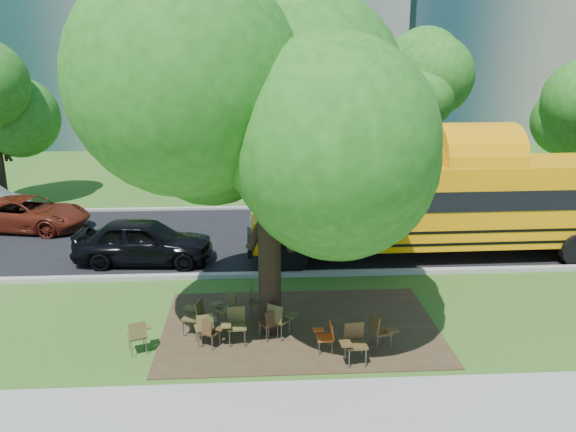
{
  "coord_description": "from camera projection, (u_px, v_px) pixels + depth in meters",
  "views": [
    {
      "loc": [
        -0.08,
        -13.55,
        6.74
      ],
      "look_at": [
        0.93,
        3.76,
        1.77
      ],
      "focal_mm": 35.0,
      "sensor_mm": 36.0,
      "label": 1
    }
  ],
  "objects": [
    {
      "name": "chair_2",
      "position": [
        205.0,
        325.0,
        13.4
      ],
      "size": [
        0.59,
        0.63,
        0.86
      ],
      "rotation": [
        0.0,
        0.0,
        0.27
      ],
      "color": "brown",
      "rests_on": "ground"
    },
    {
      "name": "chair_9",
      "position": [
        227.0,
        306.0,
        14.4
      ],
      "size": [
        0.74,
        0.6,
        0.89
      ],
      "rotation": [
        0.0,
        0.0,
        2.12
      ],
      "color": "#493E20",
      "rests_on": "ground"
    },
    {
      "name": "chair_4",
      "position": [
        279.0,
        317.0,
        13.69
      ],
      "size": [
        0.81,
        0.64,
        0.95
      ],
      "rotation": [
        0.0,
        0.0,
        -0.61
      ],
      "color": "#49411F",
      "rests_on": "ground"
    },
    {
      "name": "chair_7",
      "position": [
        380.0,
        329.0,
        13.18
      ],
      "size": [
        0.66,
        0.61,
        0.9
      ],
      "rotation": [
        0.0,
        0.0,
        -1.3
      ],
      "color": "#4E331C",
      "rests_on": "ground"
    },
    {
      "name": "chair_6",
      "position": [
        327.0,
        334.0,
        13.09
      ],
      "size": [
        0.47,
        0.5,
        0.77
      ],
      "rotation": [
        0.0,
        0.0,
        1.61
      ],
      "color": "#C34514",
      "rests_on": "ground"
    },
    {
      "name": "main_tree",
      "position": [
        268.0,
        133.0,
        12.86
      ],
      "size": [
        7.16,
        7.16,
        8.62
      ],
      "color": "black",
      "rests_on": "ground"
    },
    {
      "name": "chair_1",
      "position": [
        210.0,
        330.0,
        13.27
      ],
      "size": [
        0.65,
        0.52,
        0.77
      ],
      "rotation": [
        0.0,
        0.0,
        -0.6
      ],
      "color": "#402A17",
      "rests_on": "ground"
    },
    {
      "name": "ground",
      "position": [
        261.0,
        320.0,
        14.86
      ],
      "size": [
        160.0,
        160.0,
        0.0
      ],
      "primitive_type": "plane",
      "color": "#31591B",
      "rests_on": "ground"
    },
    {
      "name": "bg_tree_2",
      "position": [
        159.0,
        107.0,
        28.78
      ],
      "size": [
        4.8,
        4.8,
        6.62
      ],
      "color": "black",
      "rests_on": "ground"
    },
    {
      "name": "kerb_near",
      "position": [
        260.0,
        275.0,
        17.72
      ],
      "size": [
        80.0,
        0.25,
        0.14
      ],
      "primitive_type": "cube",
      "color": "gray",
      "rests_on": "ground"
    },
    {
      "name": "chair_3",
      "position": [
        235.0,
        322.0,
        13.48
      ],
      "size": [
        0.61,
        0.58,
        0.93
      ],
      "rotation": [
        0.0,
        0.0,
        3.22
      ],
      "color": "brown",
      "rests_on": "ground"
    },
    {
      "name": "chair_10",
      "position": [
        255.0,
        298.0,
        14.94
      ],
      "size": [
        0.49,
        0.55,
        0.85
      ],
      "rotation": [
        0.0,
        0.0,
        -1.58
      ],
      "color": "#443F1D",
      "rests_on": "ground"
    },
    {
      "name": "building_main",
      "position": [
        156.0,
        1.0,
        45.93
      ],
      "size": [
        38.0,
        16.0,
        22.0
      ],
      "primitive_type": "cube",
      "color": "slate",
      "rests_on": "ground"
    },
    {
      "name": "dirt_patch",
      "position": [
        300.0,
        327.0,
        14.43
      ],
      "size": [
        7.0,
        4.5,
        0.03
      ],
      "primitive_type": "cube",
      "color": "#382819",
      "rests_on": "ground"
    },
    {
      "name": "black_car",
      "position": [
        144.0,
        241.0,
        18.71
      ],
      "size": [
        4.67,
        2.14,
        1.55
      ],
      "primitive_type": "imported",
      "rotation": [
        0.0,
        0.0,
        1.5
      ],
      "color": "black",
      "rests_on": "ground"
    },
    {
      "name": "chair_0",
      "position": [
        138.0,
        333.0,
        13.03
      ],
      "size": [
        0.58,
        0.65,
        0.85
      ],
      "rotation": [
        0.0,
        0.0,
        0.36
      ],
      "color": "brown",
      "rests_on": "ground"
    },
    {
      "name": "kerb_far",
      "position": [
        258.0,
        208.0,
        25.49
      ],
      "size": [
        80.0,
        0.25,
        0.14
      ],
      "primitive_type": "cube",
      "color": "gray",
      "rests_on": "ground"
    },
    {
      "name": "school_bus",
      "position": [
        466.0,
        201.0,
        19.24
      ],
      "size": [
        13.62,
        3.31,
        3.31
      ],
      "rotation": [
        0.0,
        0.0,
        0.02
      ],
      "color": "orange",
      "rests_on": "ground"
    },
    {
      "name": "chair_5",
      "position": [
        354.0,
        340.0,
        12.58
      ],
      "size": [
        0.64,
        0.61,
        0.97
      ],
      "rotation": [
        0.0,
        0.0,
        3.22
      ],
      "color": "#49341A",
      "rests_on": "ground"
    },
    {
      "name": "chair_8",
      "position": [
        195.0,
        314.0,
        13.9
      ],
      "size": [
        0.56,
        0.72,
        0.94
      ],
      "rotation": [
        0.0,
        0.0,
        1.3
      ],
      "color": "#493D1F",
      "rests_on": "ground"
    },
    {
      "name": "asphalt_road",
      "position": [
        259.0,
        237.0,
        21.57
      ],
      "size": [
        80.0,
        8.0,
        0.04
      ],
      "primitive_type": "cube",
      "color": "black",
      "rests_on": "ground"
    },
    {
      "name": "chair_11",
      "position": [
        271.0,
        321.0,
        13.68
      ],
      "size": [
        0.55,
        0.67,
        0.82
      ],
      "rotation": [
        0.0,
        0.0,
        0.53
      ],
      "color": "#3E2716",
      "rests_on": "ground"
    },
    {
      "name": "bg_car_red",
      "position": [
        27.0,
        214.0,
        22.32
      ],
      "size": [
        5.2,
        3.12,
        1.35
      ],
      "primitive_type": "imported",
      "rotation": [
        0.0,
        0.0,
        1.38
      ],
      "color": "#50190D",
      "rests_on": "ground"
    },
    {
      "name": "bg_tree_3",
      "position": [
        420.0,
        92.0,
        27.36
      ],
      "size": [
        5.6,
        5.6,
        7.84
      ],
      "color": "black",
      "rests_on": "ground"
    }
  ]
}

